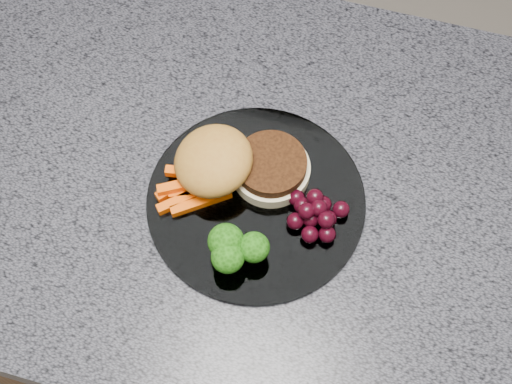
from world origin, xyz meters
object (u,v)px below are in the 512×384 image
island_cabinet (202,285)px  grape_bunch (315,214)px  burger (234,165)px  plate (256,201)px

island_cabinet → grape_bunch: (0.18, -0.04, 0.49)m
island_cabinet → burger: (0.08, -0.01, 0.50)m
plate → island_cabinet: bearing=163.6°
plate → burger: burger is taller
plate → burger: (-0.03, 0.03, 0.03)m
island_cabinet → burger: 0.50m
island_cabinet → burger: burger is taller
plate → grape_bunch: (0.07, -0.01, 0.02)m
island_cabinet → plate: bearing=-16.4°
burger → grape_bunch: size_ratio=2.56×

